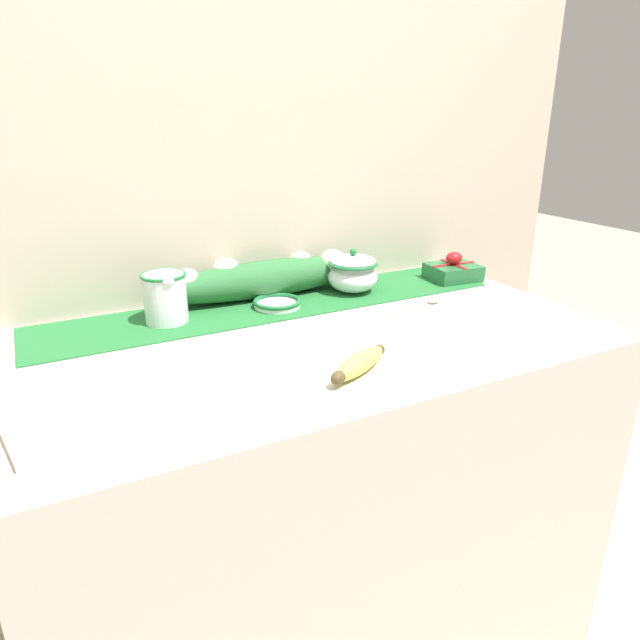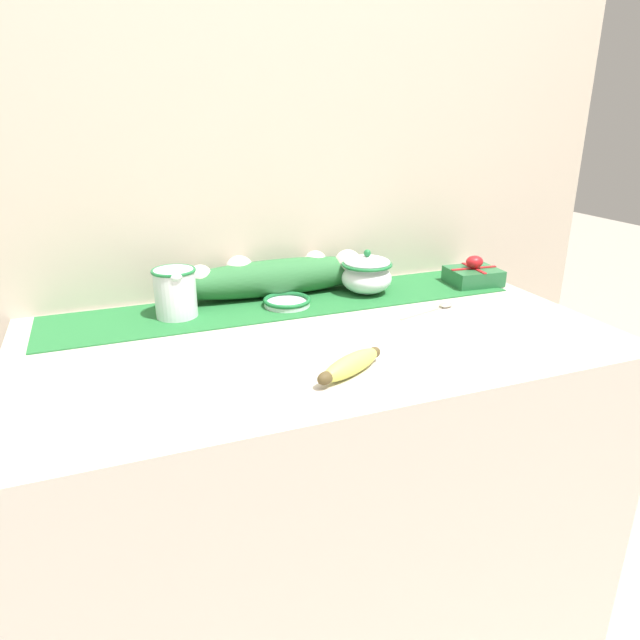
% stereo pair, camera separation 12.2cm
% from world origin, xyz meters
% --- Properties ---
extents(countertop, '(1.31, 0.72, 0.93)m').
position_xyz_m(countertop, '(0.00, 0.00, 0.46)').
color(countertop, beige).
rests_on(countertop, ground_plane).
extents(back_wall, '(2.11, 0.04, 2.40)m').
position_xyz_m(back_wall, '(0.00, 0.38, 1.20)').
color(back_wall, beige).
rests_on(back_wall, ground_plane).
extents(table_runner, '(1.20, 0.24, 0.00)m').
position_xyz_m(table_runner, '(0.00, 0.23, 0.93)').
color(table_runner, '#236B33').
rests_on(table_runner, countertop).
extents(cream_pitcher, '(0.11, 0.12, 0.12)m').
position_xyz_m(cream_pitcher, '(-0.28, 0.23, 0.99)').
color(cream_pitcher, white).
rests_on(cream_pitcher, countertop).
extents(sugar_bowl, '(0.14, 0.14, 0.12)m').
position_xyz_m(sugar_bowl, '(0.23, 0.23, 0.99)').
color(sugar_bowl, white).
rests_on(sugar_bowl, countertop).
extents(small_dish, '(0.12, 0.12, 0.02)m').
position_xyz_m(small_dish, '(-0.01, 0.21, 0.94)').
color(small_dish, white).
rests_on(small_dish, countertop).
extents(banana, '(0.17, 0.11, 0.04)m').
position_xyz_m(banana, '(-0.02, -0.21, 0.95)').
color(banana, '#CCD156').
rests_on(banana, countertop).
extents(spoon, '(0.18, 0.07, 0.01)m').
position_xyz_m(spoon, '(0.36, 0.05, 0.93)').
color(spoon, '#A89E89').
rests_on(spoon, countertop).
extents(napkin_stack, '(0.15, 0.15, 0.02)m').
position_xyz_m(napkin_stack, '(-0.55, -0.19, 0.94)').
color(napkin_stack, silver).
rests_on(napkin_stack, countertop).
extents(gift_box, '(0.15, 0.13, 0.08)m').
position_xyz_m(gift_box, '(0.55, 0.20, 0.96)').
color(gift_box, '#236638').
rests_on(gift_box, countertop).
extents(poinsettia_garland, '(0.62, 0.11, 0.11)m').
position_xyz_m(poinsettia_garland, '(0.00, 0.30, 0.98)').
color(poinsettia_garland, '#2D6B38').
rests_on(poinsettia_garland, countertop).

